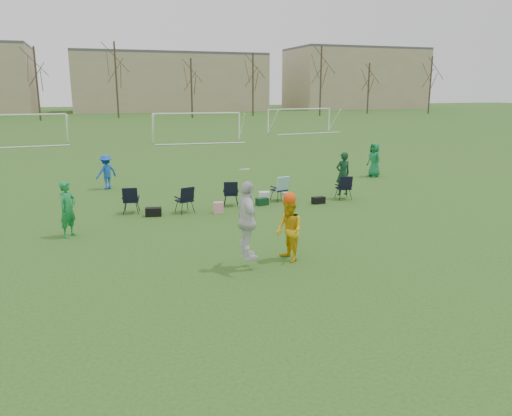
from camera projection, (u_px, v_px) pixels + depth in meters
name	position (u px, v px, depth m)	size (l,w,h in m)	color
ground	(318.00, 282.00, 11.55)	(260.00, 260.00, 0.00)	#254D18
fielder_green_near	(68.00, 209.00, 14.91)	(0.62, 0.41, 1.70)	#167F3B
fielder_blue	(106.00, 172.00, 22.13)	(0.99, 0.57, 1.54)	#174DB3
fielder_green_far	(374.00, 160.00, 25.28)	(0.84, 0.55, 1.73)	#136E3B
center_contest	(266.00, 224.00, 12.41)	(1.79, 1.24, 2.53)	silver
sideline_setup	(260.00, 190.00, 19.18)	(9.05, 1.93, 1.90)	#0E361C
goal_left	(17.00, 121.00, 39.35)	(7.39, 0.76, 2.46)	white
goal_mid	(197.00, 119.00, 41.85)	(7.40, 0.63, 2.46)	white
goal_right	(300.00, 114.00, 51.10)	(7.35, 1.14, 2.46)	white
tree_line	(119.00, 84.00, 74.84)	(110.28, 3.28, 11.40)	#382B21
building_row	(143.00, 81.00, 100.76)	(126.00, 16.00, 13.00)	tan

